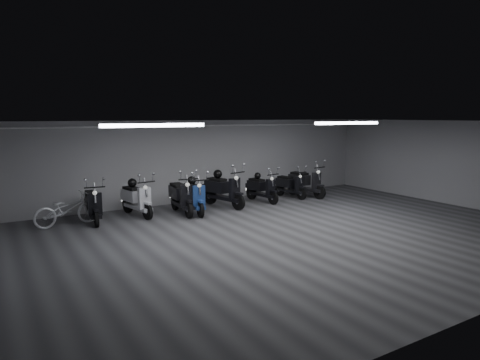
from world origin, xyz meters
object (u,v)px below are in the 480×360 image
scooter_0 (93,199)px  scooter_7 (262,184)px  helmet_3 (218,174)px  scooter_5 (224,185)px  scooter_8 (290,181)px  scooter_4 (194,191)px  helmet_2 (192,180)px  helmet_1 (258,176)px  bicycle (66,206)px  scooter_9 (306,178)px  scooter_2 (137,194)px  scooter_3 (181,191)px  helmet_0 (132,183)px

scooter_0 → scooter_7: (5.63, -0.07, -0.04)m
helmet_3 → scooter_5: bearing=-74.9°
scooter_8 → scooter_4: bearing=177.8°
helmet_2 → helmet_3: bearing=18.0°
helmet_1 → helmet_2: bearing=-172.2°
scooter_0 → bicycle: bearing=-172.6°
scooter_7 → scooter_8: 1.32m
helmet_1 → helmet_3: helmet_3 is taller
scooter_9 → scooter_2: bearing=167.3°
bicycle → scooter_2: bearing=-95.4°
helmet_2 → scooter_2: bearing=170.1°
helmet_3 → helmet_2: bearing=-162.0°
helmet_1 → scooter_7: bearing=-82.1°
scooter_4 → scooter_8: bearing=15.0°
scooter_9 → bicycle: bearing=168.5°
scooter_4 → scooter_5: (1.22, 0.35, 0.05)m
scooter_0 → scooter_5: scooter_5 is taller
scooter_2 → scooter_4: bearing=-29.2°
scooter_7 → helmet_2: bearing=175.0°
scooter_2 → scooter_3: (1.25, -0.41, 0.04)m
scooter_9 → bicycle: 8.24m
scooter_0 → scooter_9: bearing=4.7°
scooter_8 → helmet_2: bearing=174.3°
scooter_8 → scooter_0: bearing=171.1°
bicycle → scooter_9: bearing=-99.1°
scooter_9 → helmet_0: 6.33m
scooter_0 → scooter_3: 2.54m
scooter_5 → helmet_3: (-0.07, 0.27, 0.32)m
scooter_3 → helmet_0: size_ratio=7.09×
helmet_1 → helmet_3: size_ratio=0.79×
scooter_8 → helmet_2: (-4.03, -0.24, 0.38)m
scooter_4 → helmet_1: scooter_4 is taller
scooter_4 → helmet_0: size_ratio=6.82×
scooter_8 → helmet_3: scooter_8 is taller
scooter_7 → helmet_3: (-1.61, 0.22, 0.43)m
scooter_4 → scooter_5: scooter_5 is taller
scooter_2 → scooter_5: scooter_5 is taller
scooter_5 → scooter_8: scooter_5 is taller
helmet_0 → scooter_0: bearing=-164.9°
bicycle → helmet_3: 4.76m
scooter_0 → scooter_9: scooter_9 is taller
scooter_8 → helmet_2: 4.05m
scooter_4 → scooter_8: scooter_4 is taller
scooter_3 → helmet_2: (0.40, 0.12, 0.27)m
scooter_4 → scooter_9: scooter_9 is taller
scooter_8 → bicycle: size_ratio=0.95×
scooter_2 → helmet_3: (2.75, 0.07, 0.38)m
helmet_3 → helmet_1: bearing=0.3°
scooter_8 → helmet_0: 5.74m
scooter_5 → scooter_8: size_ratio=1.22×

